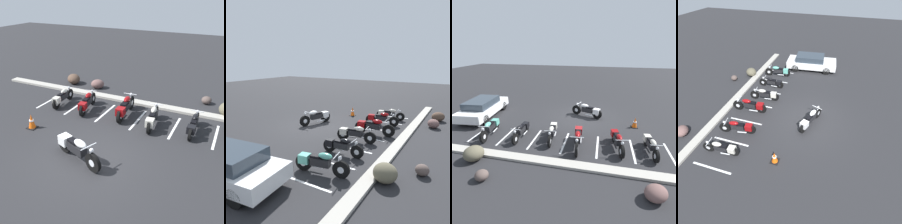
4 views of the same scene
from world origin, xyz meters
The scene contains 21 objects.
ground centered at (0.00, 0.00, 0.00)m, with size 60.00×60.00×0.00m, color #262628.
motorcycle_white_featured centered at (-0.44, -0.25, 0.48)m, with size 2.20×1.02×0.90m.
parked_bike_0 centered at (-3.76, 3.50, 0.41)m, with size 0.55×1.95×0.77m.
parked_bike_1 centered at (-2.23, 3.44, 0.44)m, with size 0.73×2.08×0.83m.
parked_bike_2 centered at (-0.28, 3.67, 0.48)m, with size 0.64×2.28×0.90m.
parked_bike_3 centered at (1.19, 3.27, 0.43)m, with size 0.62×2.07×0.82m.
parked_bike_4 centered at (2.91, 3.46, 0.41)m, with size 0.56×1.98×0.78m.
parked_bike_5 centered at (4.75, 3.59, 0.45)m, with size 0.71×2.16×0.85m.
concrete_curb centered at (0.00, 5.38, 0.06)m, with size 18.00×0.50×0.12m, color #A8A399.
landscape_rock_0 centered at (2.96, 6.90, 0.21)m, with size 0.49×0.50×0.41m, color #53443F.
landscape_rock_1 centered at (-3.31, 6.46, 0.27)m, with size 0.79×0.66×0.54m, color brown.
landscape_rock_2 centered at (4.08, 5.88, 0.34)m, with size 0.88×0.83×0.68m, color brown.
landscape_rock_3 centered at (-5.07, 6.52, 0.31)m, with size 0.91×0.76×0.62m, color #503B2E.
traffic_cone centered at (-3.44, 0.84, 0.31)m, with size 0.40×0.40×0.66m.
stall_line_0 centered at (-4.69, 3.58, 0.00)m, with size 0.10×2.10×0.00m, color white.
stall_line_1 centered at (-2.98, 3.58, 0.00)m, with size 0.10×2.10×0.00m, color white.
stall_line_2 centered at (-1.28, 3.58, 0.00)m, with size 0.10×2.10×0.00m, color white.
stall_line_3 centered at (0.42, 3.58, 0.00)m, with size 0.10×2.10×0.00m, color white.
stall_line_4 centered at (2.13, 3.58, 0.00)m, with size 0.10×2.10×0.00m, color white.
stall_line_5 centered at (3.83, 3.58, 0.00)m, with size 0.10×2.10×0.00m, color white.
stall_line_6 centered at (5.54, 3.58, 0.00)m, with size 0.10×2.10×0.00m, color white.
Camera 2 is at (10.72, 7.92, 4.13)m, focal length 35.00 mm.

